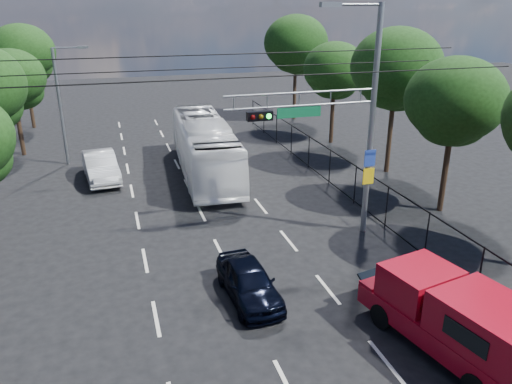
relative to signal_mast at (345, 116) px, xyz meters
name	(u,v)px	position (x,y,z in m)	size (l,w,h in m)	color
lane_markings	(194,198)	(-5.28, 6.01, -5.24)	(6.12, 38.00, 0.01)	beige
signal_mast	(345,116)	(0.00, 0.00, 0.00)	(6.43, 0.39, 9.50)	slate
streetlight_left	(62,101)	(-11.62, 14.01, -1.30)	(2.09, 0.22, 7.08)	slate
utility_wires	(210,67)	(-5.28, 0.84, 1.99)	(22.00, 5.04, 0.74)	black
fence_right	(345,177)	(2.32, 4.18, -4.21)	(0.06, 34.03, 2.00)	black
tree_right_b	(454,107)	(5.93, 1.03, -0.19)	(4.50, 4.50, 7.31)	black
tree_right_c	(396,74)	(6.53, 7.03, 0.49)	(5.10, 5.10, 8.29)	black
tree_right_d	(335,74)	(6.13, 14.03, -0.39)	(4.32, 4.32, 7.02)	black
tree_right_e	(296,48)	(6.33, 22.03, 0.69)	(5.28, 5.28, 8.58)	black
tree_left_d	(12,83)	(-14.67, 17.03, -0.52)	(4.20, 4.20, 6.83)	black
tree_left_e	(23,57)	(-14.87, 25.03, 0.29)	(4.92, 4.92, 7.99)	black
red_pickup	(455,317)	(-0.26, -8.06, -4.07)	(3.25, 6.17, 2.19)	black
navy_hatchback	(249,281)	(-5.10, -3.71, -4.60)	(1.53, 3.80, 1.29)	black
white_bus	(205,147)	(-3.91, 9.71, -3.63)	(2.71, 11.59, 3.23)	white
white_van	(101,166)	(-9.79, 10.39, -4.46)	(1.66, 4.77, 1.57)	silver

